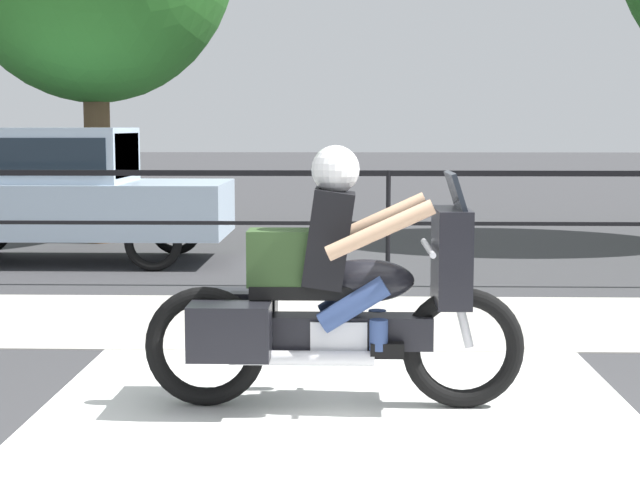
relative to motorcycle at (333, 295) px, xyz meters
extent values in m
plane|color=#38383A|center=(0.52, -0.73, -0.70)|extent=(120.00, 120.00, 0.00)
cube|color=#B7B2A8|center=(0.52, 2.67, -0.69)|extent=(44.00, 2.40, 0.01)
cube|color=silver|center=(0.03, -0.93, -0.69)|extent=(3.61, 6.00, 0.01)
cube|color=black|center=(0.52, 4.50, 0.52)|extent=(36.00, 0.04, 0.06)
cube|color=black|center=(0.52, 4.50, -0.01)|extent=(36.00, 0.03, 0.04)
cylinder|color=black|center=(0.52, 4.50, -0.07)|extent=(0.05, 0.05, 1.25)
torus|color=black|center=(0.79, 0.00, -0.33)|extent=(0.74, 0.11, 0.74)
torus|color=black|center=(-0.78, 0.00, -0.33)|extent=(0.74, 0.11, 0.74)
cube|color=black|center=(0.01, 0.00, -0.23)|extent=(1.19, 0.22, 0.20)
cube|color=silver|center=(0.04, 0.00, -0.28)|extent=(0.34, 0.26, 0.26)
ellipsoid|color=black|center=(0.19, 0.00, 0.09)|extent=(0.60, 0.30, 0.26)
cube|color=black|center=(-0.15, 0.00, 0.03)|extent=(0.69, 0.28, 0.08)
cube|color=black|center=(0.71, 0.00, 0.24)|extent=(0.20, 0.55, 0.58)
cube|color=#1E232B|center=(0.73, 0.00, 0.62)|extent=(0.10, 0.47, 0.24)
cylinder|color=silver|center=(0.57, 0.00, 0.29)|extent=(0.04, 0.70, 0.04)
cylinder|color=silver|center=(-0.18, -0.16, -0.36)|extent=(0.86, 0.09, 0.09)
cube|color=black|center=(-0.60, -0.24, -0.18)|extent=(0.48, 0.28, 0.32)
cube|color=black|center=(-0.60, 0.24, -0.18)|extent=(0.48, 0.28, 0.32)
cylinder|color=silver|center=(0.76, 0.00, -0.04)|extent=(0.19, 0.06, 0.56)
cube|color=black|center=(-0.03, 0.00, 0.34)|extent=(0.32, 0.36, 0.60)
sphere|color=tan|center=(0.01, 0.00, 0.74)|extent=(0.23, 0.23, 0.23)
sphere|color=silver|center=(0.01, 0.00, 0.76)|extent=(0.29, 0.29, 0.29)
cylinder|color=#33477A|center=(0.12, -0.15, -0.03)|extent=(0.44, 0.13, 0.34)
cylinder|color=#33477A|center=(0.27, -0.15, -0.21)|extent=(0.11, 0.11, 0.18)
cube|color=black|center=(0.32, -0.15, -0.31)|extent=(0.20, 0.10, 0.09)
cylinder|color=#33477A|center=(0.12, 0.15, -0.03)|extent=(0.44, 0.13, 0.34)
cylinder|color=#33477A|center=(0.27, 0.15, -0.21)|extent=(0.11, 0.11, 0.18)
cube|color=black|center=(0.32, 0.15, -0.31)|extent=(0.20, 0.10, 0.09)
cylinder|color=tan|center=(0.27, -0.30, 0.42)|extent=(0.63, 0.09, 0.36)
cylinder|color=tan|center=(0.27, 0.30, 0.42)|extent=(0.63, 0.09, 0.36)
cube|color=#2D4723|center=(-0.33, 0.00, 0.22)|extent=(0.37, 0.27, 0.34)
cube|color=#9EB2C6|center=(-3.49, 6.36, -0.02)|extent=(4.14, 1.69, 0.67)
cube|color=#9EB2C6|center=(-3.74, 6.36, 0.66)|extent=(2.15, 1.48, 0.68)
cube|color=#19232D|center=(-2.69, 6.36, 0.66)|extent=(0.04, 1.32, 0.54)
cube|color=#19232D|center=(-3.74, 6.36, 0.66)|extent=(1.98, 1.52, 0.44)
torus|color=black|center=(-2.21, 5.58, -0.35)|extent=(0.69, 0.11, 0.69)
torus|color=black|center=(-2.21, 7.14, -0.35)|extent=(0.69, 0.11, 0.69)
cylinder|color=brown|center=(-3.58, 8.46, 0.61)|extent=(0.38, 0.38, 2.62)
camera|label=1|loc=(0.09, -5.84, 1.01)|focal=55.00mm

